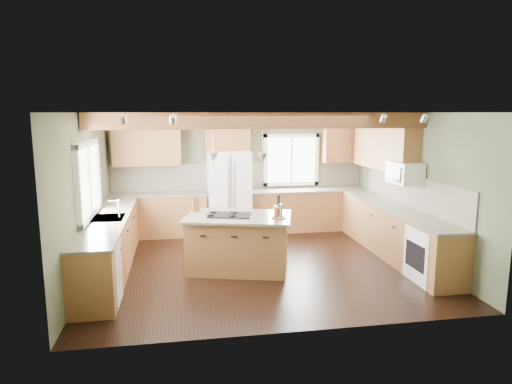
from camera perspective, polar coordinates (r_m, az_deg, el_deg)
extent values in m
plane|color=black|center=(8.01, 0.52, -9.03)|extent=(5.60, 5.60, 0.00)
plane|color=silver|center=(7.57, 0.55, 9.91)|extent=(5.60, 5.60, 0.00)
plane|color=#454B35|center=(10.13, -1.98, 2.53)|extent=(5.60, 0.00, 5.60)
plane|color=#454B35|center=(7.70, -20.43, -0.43)|extent=(0.00, 5.00, 5.00)
plane|color=#454B35|center=(8.63, 19.16, 0.69)|extent=(0.00, 5.00, 5.00)
cube|color=#572C19|center=(7.41, 0.78, 8.91)|extent=(5.55, 0.26, 0.26)
cube|color=#572C19|center=(9.94, -1.95, 9.56)|extent=(5.55, 0.20, 0.10)
cube|color=brown|center=(10.12, -1.97, 2.02)|extent=(5.58, 0.03, 0.58)
cube|color=brown|center=(8.68, 18.88, 0.16)|extent=(0.03, 3.70, 0.58)
cube|color=brown|center=(9.90, -12.05, -2.91)|extent=(2.02, 0.60, 0.88)
cube|color=#4E4639|center=(9.81, -12.14, -0.29)|extent=(2.06, 0.64, 0.04)
cube|color=brown|center=(10.29, 6.53, -2.27)|extent=(2.62, 0.60, 0.88)
cube|color=#4E4639|center=(10.20, 6.58, 0.26)|extent=(2.66, 0.64, 0.04)
cube|color=brown|center=(7.89, -17.83, -6.46)|extent=(0.60, 3.70, 0.88)
cube|color=#4E4639|center=(7.78, -18.01, -3.21)|extent=(0.64, 3.74, 0.04)
cube|color=brown|center=(8.70, 16.94, -4.90)|extent=(0.60, 3.70, 0.88)
cube|color=#4E4639|center=(8.60, 17.10, -1.93)|extent=(0.64, 3.74, 0.04)
cube|color=brown|center=(9.82, -13.51, 5.85)|extent=(1.40, 0.35, 0.90)
cube|color=brown|center=(9.84, -3.62, 7.28)|extent=(0.96, 0.35, 0.70)
cube|color=brown|center=(9.27, 15.76, 5.52)|extent=(0.35, 2.20, 0.90)
cube|color=brown|center=(10.46, 10.79, 6.18)|extent=(0.90, 0.35, 0.90)
cube|color=white|center=(7.71, -20.33, 1.47)|extent=(0.04, 1.60, 1.05)
cube|color=white|center=(10.29, 4.39, 4.03)|extent=(1.10, 0.04, 1.00)
cube|color=#262628|center=(7.78, -18.01, -3.17)|extent=(0.50, 0.65, 0.03)
cylinder|color=#B2B2B7|center=(7.72, -16.75, -2.09)|extent=(0.02, 0.02, 0.28)
cube|color=white|center=(6.67, -19.29, -9.65)|extent=(0.60, 0.60, 0.84)
cube|color=white|center=(7.61, 21.26, -7.35)|extent=(0.60, 0.72, 0.84)
cube|color=white|center=(8.44, 18.11, 2.28)|extent=(0.40, 0.70, 0.38)
cone|color=#B2B2B7|center=(7.45, -5.38, 4.32)|extent=(0.18, 0.18, 0.16)
cone|color=#B2B2B7|center=(7.34, 0.83, 4.28)|extent=(0.18, 0.18, 0.16)
cube|color=white|center=(9.78, -3.41, -0.11)|extent=(0.90, 0.74, 1.80)
cube|color=olive|center=(7.66, -2.22, -6.48)|extent=(1.81, 1.37, 0.88)
cube|color=#4E4639|center=(7.54, -2.25, -3.12)|extent=(1.94, 1.50, 0.04)
cube|color=black|center=(7.55, -3.26, -2.88)|extent=(0.79, 0.63, 0.02)
cube|color=brown|center=(7.89, -7.50, -1.74)|extent=(0.12, 0.10, 0.20)
cylinder|color=#423935|center=(7.66, 2.80, -2.20)|extent=(0.13, 0.13, 0.15)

